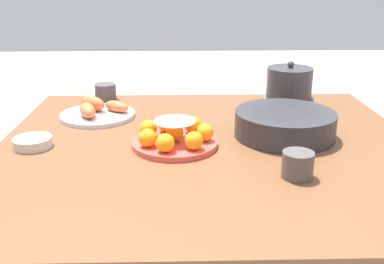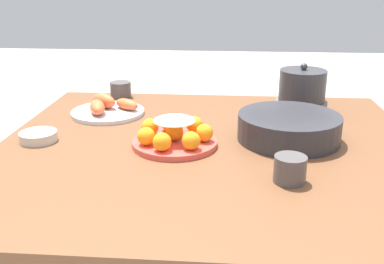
{
  "view_description": "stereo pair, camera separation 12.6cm",
  "coord_description": "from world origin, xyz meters",
  "px_view_note": "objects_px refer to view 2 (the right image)",
  "views": [
    {
      "loc": [
        -0.08,
        -1.19,
        1.2
      ],
      "look_at": [
        -0.05,
        -0.01,
        0.78
      ],
      "focal_mm": 42.0,
      "sensor_mm": 36.0,
      "label": 1
    },
    {
      "loc": [
        0.05,
        -1.19,
        1.2
      ],
      "look_at": [
        -0.05,
        -0.01,
        0.78
      ],
      "focal_mm": 42.0,
      "sensor_mm": 36.0,
      "label": 2
    }
  ],
  "objects_px": {
    "seafood_platter": "(108,109)",
    "serving_bowl": "(289,126)",
    "dining_table": "(209,174)",
    "cup_far": "(121,90)",
    "warming_pot": "(302,92)",
    "cake_plate": "(174,135)",
    "cup_near": "(290,169)",
    "sauce_bowl": "(38,136)"
  },
  "relations": [
    {
      "from": "serving_bowl",
      "to": "warming_pot",
      "type": "distance_m",
      "value": 0.31
    },
    {
      "from": "serving_bowl",
      "to": "cup_near",
      "type": "xyz_separation_m",
      "value": [
        -0.03,
        -0.28,
        -0.01
      ]
    },
    {
      "from": "dining_table",
      "to": "warming_pot",
      "type": "bearing_deg",
      "value": 49.18
    },
    {
      "from": "cup_near",
      "to": "cake_plate",
      "type": "bearing_deg",
      "value": 144.68
    },
    {
      "from": "serving_bowl",
      "to": "seafood_platter",
      "type": "relative_size",
      "value": 1.19
    },
    {
      "from": "cup_near",
      "to": "warming_pot",
      "type": "distance_m",
      "value": 0.59
    },
    {
      "from": "sauce_bowl",
      "to": "cup_far",
      "type": "xyz_separation_m",
      "value": [
        0.13,
        0.49,
        0.02
      ]
    },
    {
      "from": "dining_table",
      "to": "sauce_bowl",
      "type": "distance_m",
      "value": 0.51
    },
    {
      "from": "sauce_bowl",
      "to": "cup_far",
      "type": "relative_size",
      "value": 1.33
    },
    {
      "from": "dining_table",
      "to": "warming_pot",
      "type": "height_order",
      "value": "warming_pot"
    },
    {
      "from": "warming_pot",
      "to": "cake_plate",
      "type": "bearing_deg",
      "value": -137.75
    },
    {
      "from": "warming_pot",
      "to": "dining_table",
      "type": "bearing_deg",
      "value": -130.82
    },
    {
      "from": "cup_far",
      "to": "warming_pot",
      "type": "height_order",
      "value": "warming_pot"
    },
    {
      "from": "cup_far",
      "to": "seafood_platter",
      "type": "bearing_deg",
      "value": -88.64
    },
    {
      "from": "cup_far",
      "to": "warming_pot",
      "type": "xyz_separation_m",
      "value": [
        0.67,
        -0.13,
        0.04
      ]
    },
    {
      "from": "dining_table",
      "to": "serving_bowl",
      "type": "distance_m",
      "value": 0.27
    },
    {
      "from": "sauce_bowl",
      "to": "cup_far",
      "type": "height_order",
      "value": "cup_far"
    },
    {
      "from": "seafood_platter",
      "to": "serving_bowl",
      "type": "bearing_deg",
      "value": -19.18
    },
    {
      "from": "serving_bowl",
      "to": "warming_pot",
      "type": "xyz_separation_m",
      "value": [
        0.08,
        0.3,
        0.03
      ]
    },
    {
      "from": "serving_bowl",
      "to": "sauce_bowl",
      "type": "distance_m",
      "value": 0.73
    },
    {
      "from": "cup_far",
      "to": "warming_pot",
      "type": "bearing_deg",
      "value": -10.96
    },
    {
      "from": "cake_plate",
      "to": "sauce_bowl",
      "type": "height_order",
      "value": "cake_plate"
    },
    {
      "from": "dining_table",
      "to": "sauce_bowl",
      "type": "bearing_deg",
      "value": -179.08
    },
    {
      "from": "cake_plate",
      "to": "warming_pot",
      "type": "xyz_separation_m",
      "value": [
        0.41,
        0.37,
        0.04
      ]
    },
    {
      "from": "sauce_bowl",
      "to": "cup_near",
      "type": "height_order",
      "value": "cup_near"
    },
    {
      "from": "dining_table",
      "to": "cake_plate",
      "type": "height_order",
      "value": "cake_plate"
    },
    {
      "from": "serving_bowl",
      "to": "cup_far",
      "type": "bearing_deg",
      "value": 144.34
    },
    {
      "from": "sauce_bowl",
      "to": "cake_plate",
      "type": "bearing_deg",
      "value": -0.68
    },
    {
      "from": "seafood_platter",
      "to": "warming_pot",
      "type": "relative_size",
      "value": 1.39
    },
    {
      "from": "seafood_platter",
      "to": "warming_pot",
      "type": "bearing_deg",
      "value": 7.77
    },
    {
      "from": "cake_plate",
      "to": "cup_near",
      "type": "relative_size",
      "value": 3.18
    },
    {
      "from": "cup_near",
      "to": "dining_table",
      "type": "bearing_deg",
      "value": 131.61
    },
    {
      "from": "serving_bowl",
      "to": "sauce_bowl",
      "type": "xyz_separation_m",
      "value": [
        -0.72,
        -0.07,
        -0.03
      ]
    },
    {
      "from": "dining_table",
      "to": "serving_bowl",
      "type": "bearing_deg",
      "value": 14.42
    },
    {
      "from": "dining_table",
      "to": "seafood_platter",
      "type": "bearing_deg",
      "value": 143.91
    },
    {
      "from": "cake_plate",
      "to": "cup_near",
      "type": "xyz_separation_m",
      "value": [
        0.3,
        -0.21,
        0.0
      ]
    },
    {
      "from": "dining_table",
      "to": "warming_pot",
      "type": "distance_m",
      "value": 0.5
    },
    {
      "from": "cake_plate",
      "to": "seafood_platter",
      "type": "height_order",
      "value": "cake_plate"
    },
    {
      "from": "warming_pot",
      "to": "cup_far",
      "type": "bearing_deg",
      "value": 169.04
    },
    {
      "from": "dining_table",
      "to": "warming_pot",
      "type": "relative_size",
      "value": 6.75
    },
    {
      "from": "sauce_bowl",
      "to": "seafood_platter",
      "type": "bearing_deg",
      "value": 63.76
    },
    {
      "from": "cake_plate",
      "to": "serving_bowl",
      "type": "bearing_deg",
      "value": 12.32
    }
  ]
}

